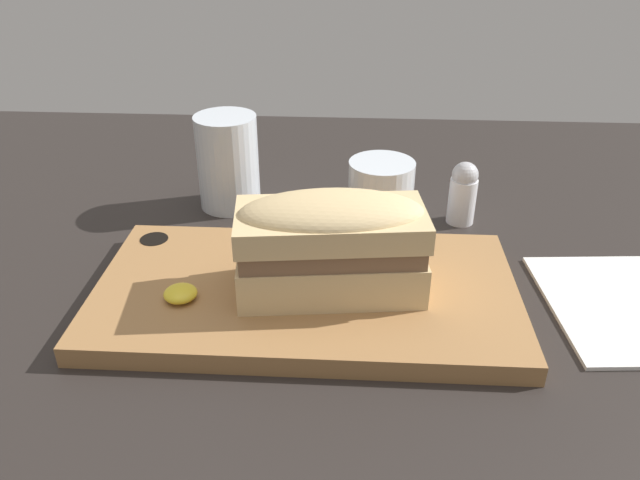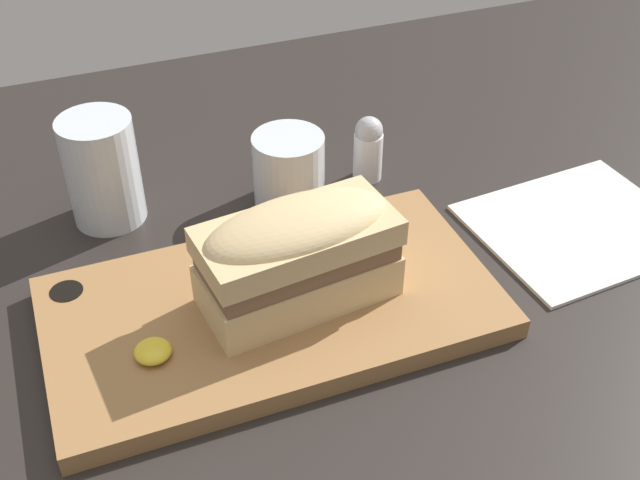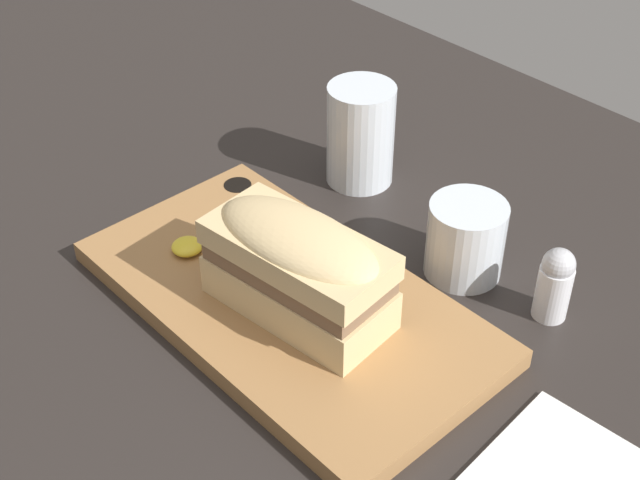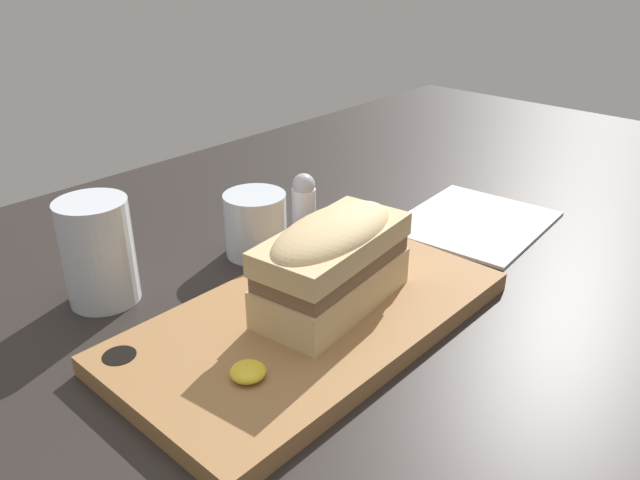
% 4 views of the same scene
% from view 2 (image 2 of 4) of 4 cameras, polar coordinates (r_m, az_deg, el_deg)
% --- Properties ---
extents(dining_table, '(1.96, 1.02, 0.02)m').
position_cam_2_polar(dining_table, '(0.75, -1.03, -3.84)').
color(dining_table, '#282321').
rests_on(dining_table, ground).
extents(serving_board, '(0.39, 0.21, 0.02)m').
position_cam_2_polar(serving_board, '(0.71, -3.47, -4.81)').
color(serving_board, '#9E7042').
rests_on(serving_board, dining_table).
extents(sandwich, '(0.17, 0.10, 0.09)m').
position_cam_2_polar(sandwich, '(0.67, -1.60, -0.85)').
color(sandwich, '#DBBC84').
rests_on(sandwich, serving_board).
extents(mustard_dollop, '(0.03, 0.03, 0.01)m').
position_cam_2_polar(mustard_dollop, '(0.66, -11.80, -7.75)').
color(mustard_dollop, yellow).
rests_on(mustard_dollop, serving_board).
extents(water_glass, '(0.07, 0.07, 0.11)m').
position_cam_2_polar(water_glass, '(0.82, -15.13, 4.36)').
color(water_glass, silver).
rests_on(water_glass, dining_table).
extents(wine_glass, '(0.07, 0.07, 0.08)m').
position_cam_2_polar(wine_glass, '(0.83, -2.23, 4.79)').
color(wine_glass, silver).
rests_on(wine_glass, dining_table).
extents(napkin, '(0.21, 0.19, 0.00)m').
position_cam_2_polar(napkin, '(0.85, 17.91, 0.92)').
color(napkin, white).
rests_on(napkin, dining_table).
extents(salt_shaker, '(0.03, 0.03, 0.07)m').
position_cam_2_polar(salt_shaker, '(0.86, 3.45, 6.56)').
color(salt_shaker, white).
rests_on(salt_shaker, dining_table).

